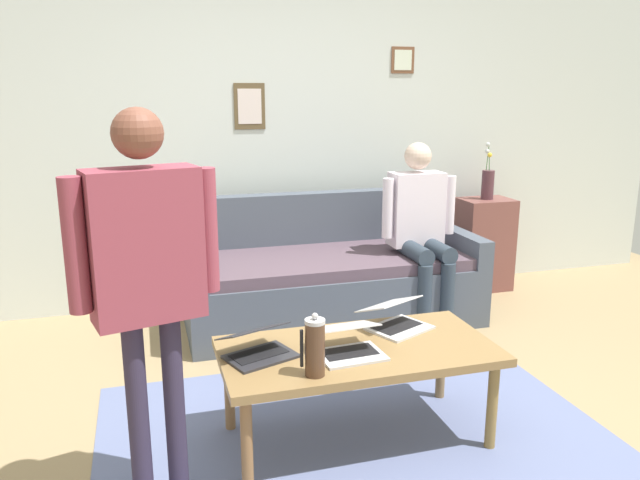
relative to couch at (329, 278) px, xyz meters
The scene contains 13 objects.
ground_plane 1.61m from the couch, 79.81° to the left, with size 7.68×7.68×0.00m, color #9A815B.
area_rug 1.74m from the couch, 78.31° to the left, with size 2.42×1.93×0.01m, color slate.
back_wall 1.26m from the couch, 66.48° to the right, with size 7.04×0.11×2.70m.
couch is the anchor object (origin of this frame).
coffee_table 1.62m from the couch, 77.59° to the left, with size 1.28×0.64×0.47m.
laptop_left 1.70m from the couch, 75.83° to the left, with size 0.31×0.31×0.14m.
laptop_center 1.42m from the couch, 86.55° to the left, with size 0.39×0.39×0.15m.
laptop_right 1.75m from the couch, 62.26° to the left, with size 0.37×0.35×0.14m.
french_press 1.92m from the couch, 71.04° to the left, with size 0.11×0.09×0.28m.
side_shelf 1.48m from the couch, 167.80° to the right, with size 0.42×0.32×0.76m.
flower_vase 1.60m from the couch, 167.77° to the right, with size 0.10×0.10×0.46m.
person_standing 2.32m from the couch, 55.11° to the left, with size 0.56×0.27×1.58m.
person_seated 0.77m from the couch, 159.26° to the left, with size 0.55×0.51×1.28m.
Camera 1 is at (0.98, 2.52, 1.63)m, focal length 34.52 mm.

